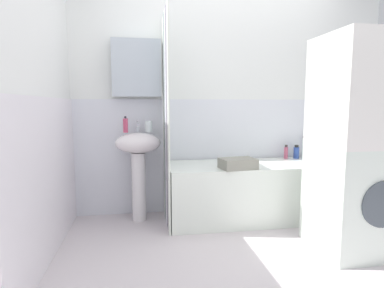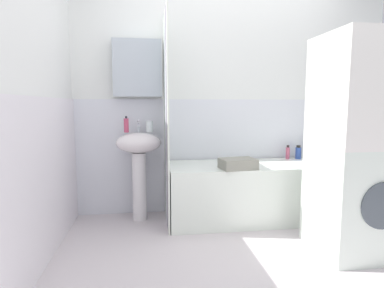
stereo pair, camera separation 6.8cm
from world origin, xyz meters
TOP-DOWN VIEW (x-y plane):
  - ground_plane at (0.00, 0.00)m, footprint 4.80×5.60m
  - wall_back_tiled at (-0.05, 1.26)m, footprint 3.60×0.18m
  - wall_left_tiled at (-1.57, 0.34)m, footprint 0.07×1.81m
  - sink at (-0.89, 1.03)m, footprint 0.44×0.34m
  - faucet at (-0.89, 1.11)m, footprint 0.03×0.12m
  - soap_dispenser at (-1.01, 1.07)m, footprint 0.05×0.05m
  - toothbrush_cup at (-0.79, 1.09)m, footprint 0.07×0.07m
  - bathtub at (0.20, 0.90)m, footprint 1.63×0.64m
  - shower_curtain at (-0.63, 0.90)m, footprint 0.01×0.64m
  - conditioner_bottle at (0.92, 1.16)m, footprint 0.04×0.04m
  - body_wash_bottle at (0.81, 1.13)m, footprint 0.06×0.06m
  - lotion_bottle at (0.70, 1.13)m, footprint 0.04×0.04m
  - towel_folded at (0.01, 0.69)m, footprint 0.35×0.26m
  - washer_dryer_stack at (0.79, 0.10)m, footprint 0.61×0.59m

SIDE VIEW (x-z plane):
  - ground_plane at x=0.00m, z-range -0.04..0.00m
  - bathtub at x=0.20m, z-range 0.00..0.56m
  - towel_folded at x=0.01m, z-range 0.56..0.65m
  - body_wash_bottle at x=0.81m, z-range 0.55..0.70m
  - lotion_bottle at x=0.70m, z-range 0.55..0.70m
  - sink at x=-0.89m, z-range 0.20..1.08m
  - conditioner_bottle at x=0.92m, z-range 0.55..0.79m
  - washer_dryer_stack at x=0.79m, z-range 0.00..1.66m
  - toothbrush_cup at x=-0.79m, z-range 0.87..0.98m
  - faucet at x=-0.89m, z-range 0.87..1.00m
  - soap_dispenser at x=-1.01m, z-range 0.87..1.03m
  - shower_curtain at x=-0.63m, z-range 0.00..2.00m
  - wall_left_tiled at x=-1.57m, z-range -0.08..2.32m
  - wall_back_tiled at x=-0.05m, z-range -0.06..2.34m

